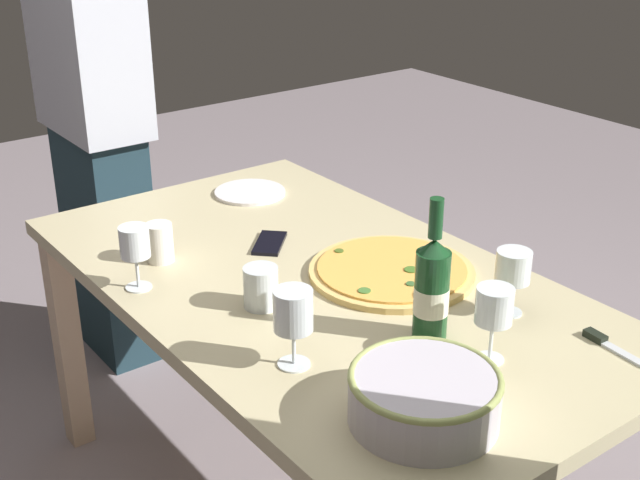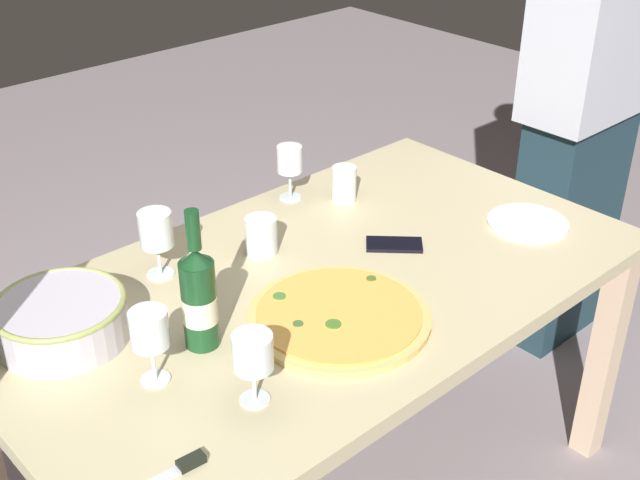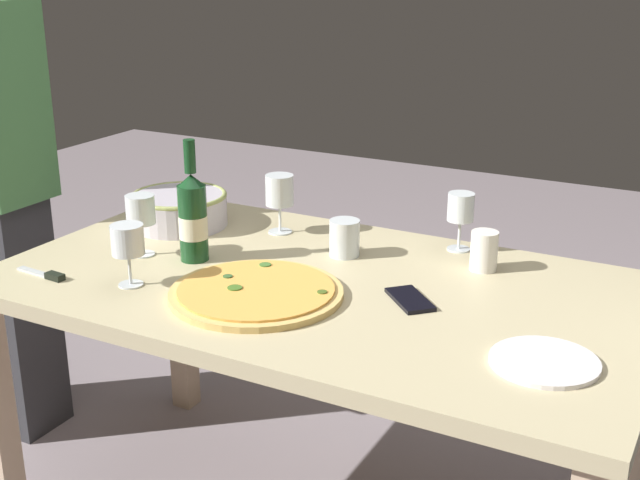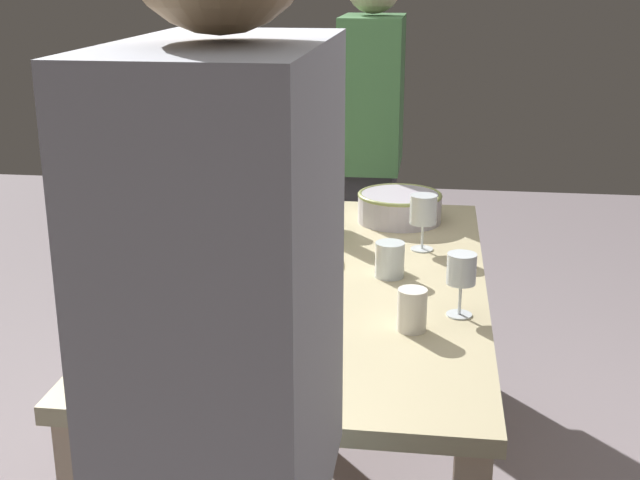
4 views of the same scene
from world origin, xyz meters
TOP-DOWN VIEW (x-y plane):
  - dining_table at (0.00, 0.00)m, footprint 1.60×0.90m
  - pizza at (-0.09, -0.16)m, footprint 0.41×0.41m
  - serving_bowl at (-0.57, 0.19)m, footprint 0.28×0.28m
  - wine_bottle at (-0.36, -0.02)m, footprint 0.08×0.08m
  - wine_glass_near_pizza at (-0.50, -0.06)m, footprint 0.08×0.08m
  - wine_glass_by_bottle at (0.23, 0.37)m, footprint 0.07×0.07m
  - wine_glass_far_left at (-0.39, -0.24)m, footprint 0.08×0.08m
  - wine_glass_far_right at (-0.28, 0.27)m, footprint 0.08×0.08m
  - cup_amber at (0.33, 0.26)m, footprint 0.07×0.07m
  - cup_ceramic at (-0.03, 0.19)m, footprint 0.08×0.08m
  - side_plate at (0.60, -0.18)m, footprint 0.22×0.22m
  - cell_phone at (0.24, -0.02)m, footprint 0.15×0.15m
  - pizza_knife at (-0.61, -0.30)m, footprint 0.16×0.04m
  - person_guest_left at (-1.21, 0.04)m, footprint 0.42×0.24m

SIDE VIEW (x-z plane):
  - dining_table at x=0.00m, z-range 0.28..1.03m
  - side_plate at x=0.60m, z-range 0.75..0.76m
  - cell_phone at x=0.24m, z-range 0.75..0.76m
  - pizza_knife at x=-0.61m, z-range 0.75..0.76m
  - pizza at x=-0.09m, z-range 0.75..0.77m
  - cup_ceramic at x=-0.03m, z-range 0.75..0.85m
  - cup_amber at x=0.33m, z-range 0.75..0.85m
  - serving_bowl at x=-0.57m, z-range 0.75..0.85m
  - person_guest_left at x=-1.21m, z-range 0.01..1.61m
  - wine_glass_far_left at x=-0.39m, z-range 0.78..0.94m
  - wine_glass_by_bottle at x=0.23m, z-range 0.78..0.94m
  - wine_glass_far_right at x=-0.28m, z-range 0.78..0.95m
  - wine_glass_near_pizza at x=-0.50m, z-range 0.79..0.95m
  - wine_bottle at x=-0.36m, z-range 0.71..1.03m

